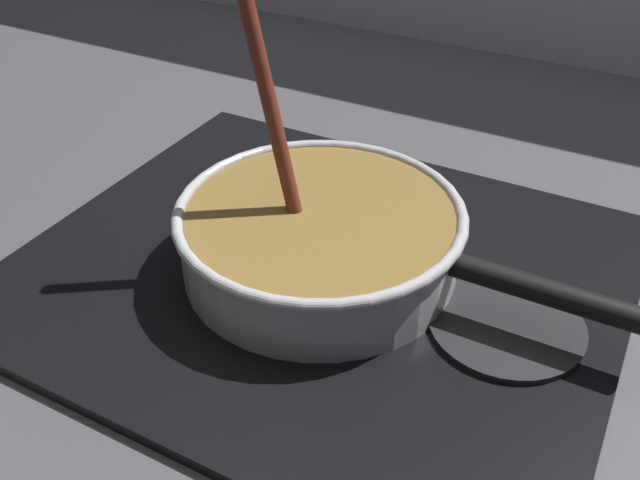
% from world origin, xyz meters
% --- Properties ---
extents(ground, '(2.40, 1.60, 0.04)m').
position_xyz_m(ground, '(0.00, 0.00, -0.02)').
color(ground, '#4C4C51').
extents(hob_plate, '(0.56, 0.48, 0.01)m').
position_xyz_m(hob_plate, '(0.09, 0.12, 0.01)').
color(hob_plate, black).
rests_on(hob_plate, ground).
extents(burner_ring, '(0.21, 0.21, 0.01)m').
position_xyz_m(burner_ring, '(0.09, 0.12, 0.02)').
color(burner_ring, '#592D0C').
rests_on(burner_ring, hob_plate).
extents(spare_burner, '(0.14, 0.14, 0.01)m').
position_xyz_m(spare_burner, '(0.27, 0.12, 0.01)').
color(spare_burner, '#262628').
rests_on(spare_burner, hob_plate).
extents(cooking_pan, '(0.43, 0.27, 0.30)m').
position_xyz_m(cooking_pan, '(0.09, 0.12, 0.05)').
color(cooking_pan, silver).
rests_on(cooking_pan, hob_plate).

